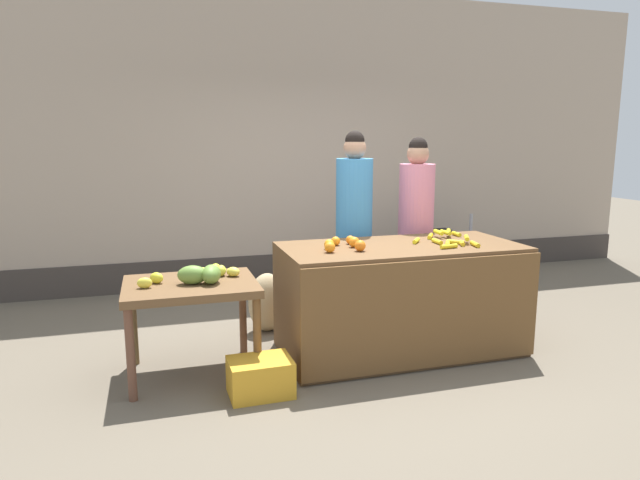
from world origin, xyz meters
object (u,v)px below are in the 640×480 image
(vendor_woman_blue_shirt, at_px, (354,230))
(produce_crate, at_px, (260,377))
(parked_motorcycle, at_px, (439,254))
(vendor_woman_pink_shirt, at_px, (416,230))
(produce_sack, at_px, (267,302))

(vendor_woman_blue_shirt, xyz_separation_m, produce_crate, (-1.13, -1.20, -0.81))
(vendor_woman_blue_shirt, xyz_separation_m, parked_motorcycle, (1.50, 1.08, -0.53))
(parked_motorcycle, height_order, produce_crate, parked_motorcycle)
(vendor_woman_pink_shirt, relative_size, produce_sack, 3.25)
(vendor_woman_blue_shirt, distance_m, produce_crate, 1.84)
(vendor_woman_blue_shirt, xyz_separation_m, produce_sack, (-0.82, 0.09, -0.66))
(produce_crate, bearing_deg, vendor_woman_blue_shirt, 46.69)
(parked_motorcycle, height_order, produce_sack, parked_motorcycle)
(vendor_woman_blue_shirt, distance_m, produce_sack, 1.06)
(parked_motorcycle, distance_m, produce_sack, 2.53)
(parked_motorcycle, relative_size, produce_sack, 2.89)
(vendor_woman_pink_shirt, bearing_deg, produce_sack, 176.61)
(parked_motorcycle, xyz_separation_m, produce_sack, (-2.32, -0.99, -0.13))
(vendor_woman_pink_shirt, distance_m, produce_sack, 1.59)
(produce_crate, height_order, produce_sack, produce_sack)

